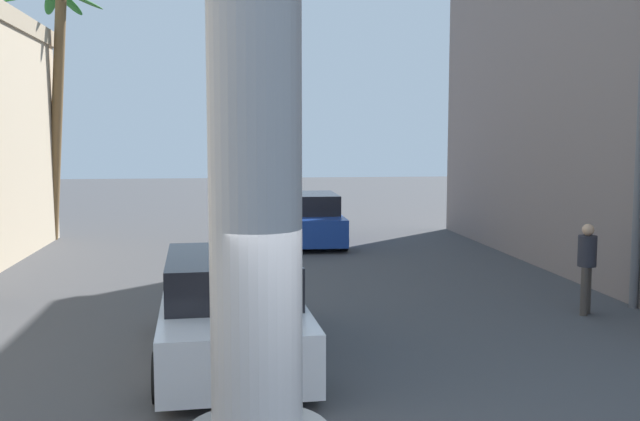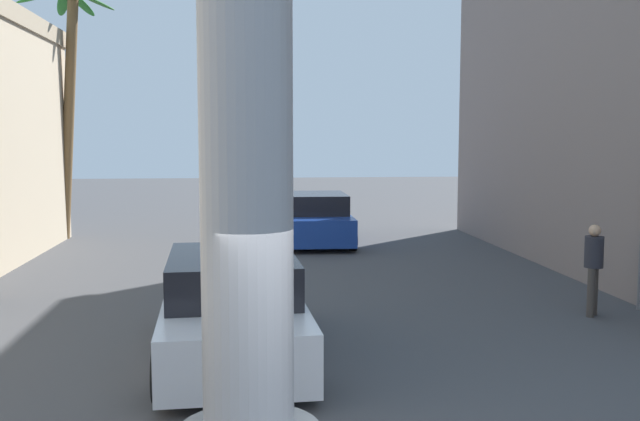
% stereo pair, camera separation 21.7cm
% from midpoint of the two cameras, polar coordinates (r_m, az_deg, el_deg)
% --- Properties ---
extents(ground_plane, '(89.40, 89.40, 0.00)m').
position_cam_midpoint_polar(ground_plane, '(15.28, -1.79, -6.59)').
color(ground_plane, '#424244').
extents(street_lamp, '(2.51, 0.28, 7.69)m').
position_cam_midpoint_polar(street_lamp, '(14.69, 24.20, 10.52)').
color(street_lamp, '#59595E').
rests_on(street_lamp, ground).
extents(car_lead, '(2.30, 4.91, 1.56)m').
position_cam_midpoint_polar(car_lead, '(10.81, -6.44, -7.81)').
color(car_lead, black).
rests_on(car_lead, ground).
extents(car_far, '(2.13, 4.65, 1.56)m').
position_cam_midpoint_polar(car_far, '(22.33, 0.02, -0.73)').
color(car_far, black).
rests_on(car_far, ground).
extents(palm_tree_far_left, '(3.09, 2.98, 8.11)m').
position_cam_midpoint_polar(palm_tree_far_left, '(24.65, -19.25, 9.80)').
color(palm_tree_far_left, brown).
rests_on(palm_tree_far_left, ground).
extents(pedestrian_mid_right, '(0.48, 0.48, 1.71)m').
position_cam_midpoint_polar(pedestrian_mid_right, '(14.09, 21.46, -3.90)').
color(pedestrian_mid_right, '#3F3833').
rests_on(pedestrian_mid_right, ground).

